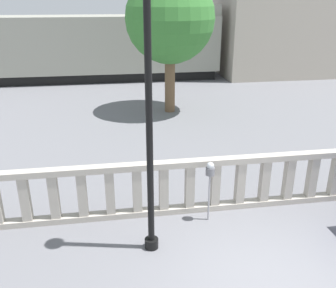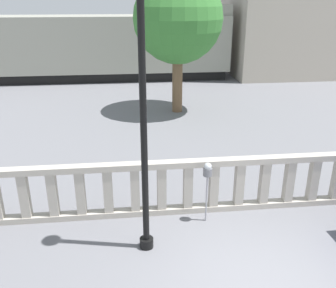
{
  "view_description": "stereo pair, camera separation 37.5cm",
  "coord_description": "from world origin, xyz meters",
  "px_view_note": "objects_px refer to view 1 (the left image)",
  "views": [
    {
      "loc": [
        -2.59,
        -4.8,
        4.72
      ],
      "look_at": [
        -1.25,
        3.61,
        1.32
      ],
      "focal_mm": 40.0,
      "sensor_mm": 36.0,
      "label": 1
    },
    {
      "loc": [
        -2.22,
        -4.85,
        4.72
      ],
      "look_at": [
        -1.25,
        3.61,
        1.32
      ],
      "focal_mm": 40.0,
      "sensor_mm": 36.0,
      "label": 2
    }
  ],
  "objects_px": {
    "tree_left": "(170,19)",
    "parking_meter": "(210,173)",
    "train_near": "(61,47)",
    "lamppost": "(148,83)"
  },
  "relations": [
    {
      "from": "tree_left",
      "to": "parking_meter",
      "type": "bearing_deg",
      "value": -93.55
    },
    {
      "from": "parking_meter",
      "to": "tree_left",
      "type": "bearing_deg",
      "value": 86.45
    },
    {
      "from": "train_near",
      "to": "lamppost",
      "type": "bearing_deg",
      "value": -78.79
    },
    {
      "from": "lamppost",
      "to": "train_near",
      "type": "height_order",
      "value": "lamppost"
    },
    {
      "from": "parking_meter",
      "to": "tree_left",
      "type": "distance_m",
      "value": 8.96
    },
    {
      "from": "train_near",
      "to": "tree_left",
      "type": "bearing_deg",
      "value": -54.36
    },
    {
      "from": "lamppost",
      "to": "parking_meter",
      "type": "xyz_separation_m",
      "value": [
        1.38,
        0.8,
        -2.19
      ]
    },
    {
      "from": "tree_left",
      "to": "train_near",
      "type": "bearing_deg",
      "value": 125.64
    },
    {
      "from": "parking_meter",
      "to": "train_near",
      "type": "distance_m",
      "value": 16.48
    },
    {
      "from": "parking_meter",
      "to": "tree_left",
      "type": "relative_size",
      "value": 0.25
    }
  ]
}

